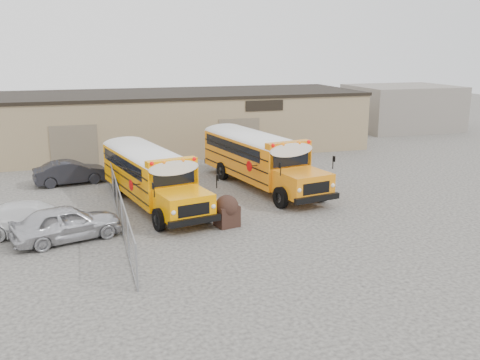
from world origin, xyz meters
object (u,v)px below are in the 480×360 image
object	(u,v)px
tarp_bundle	(227,210)
car_dark	(71,172)
car_silver	(67,223)
school_bus_right	(211,138)
car_white	(34,218)
school_bus_left	(116,152)

from	to	relation	value
tarp_bundle	car_dark	bearing A→B (deg)	124.08
car_silver	car_dark	xyz separation A→B (m)	(0.14, 10.31, -0.07)
car_silver	car_dark	world-z (taller)	car_silver
car_silver	school_bus_right	bearing A→B (deg)	-53.19
school_bus_right	car_dark	distance (m)	10.16
car_white	car_silver	bearing A→B (deg)	-129.83
tarp_bundle	car_white	xyz separation A→B (m)	(-8.67, 1.55, -0.05)
school_bus_left	school_bus_right	distance (m)	7.24
car_white	car_dark	size ratio (longest dim) A/B	1.14
car_white	car_dark	bearing A→B (deg)	-6.03
school_bus_left	tarp_bundle	size ratio (longest dim) A/B	7.09
school_bus_left	school_bus_right	world-z (taller)	school_bus_right
tarp_bundle	car_dark	xyz separation A→B (m)	(-7.10, 10.49, -0.05)
tarp_bundle	car_dark	size ratio (longest dim) A/B	0.34
car_silver	car_dark	bearing A→B (deg)	-17.46
school_bus_right	car_white	world-z (taller)	school_bus_right
car_white	school_bus_right	bearing A→B (deg)	-39.47
car_silver	school_bus_left	bearing A→B (deg)	-32.06
car_silver	car_white	xyz separation A→B (m)	(-1.43, 1.37, -0.07)
school_bus_right	car_silver	size ratio (longest dim) A/B	2.44
school_bus_left	school_bus_right	xyz separation A→B (m)	(6.82, 2.42, 0.12)
tarp_bundle	school_bus_right	bearing A→B (deg)	79.20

